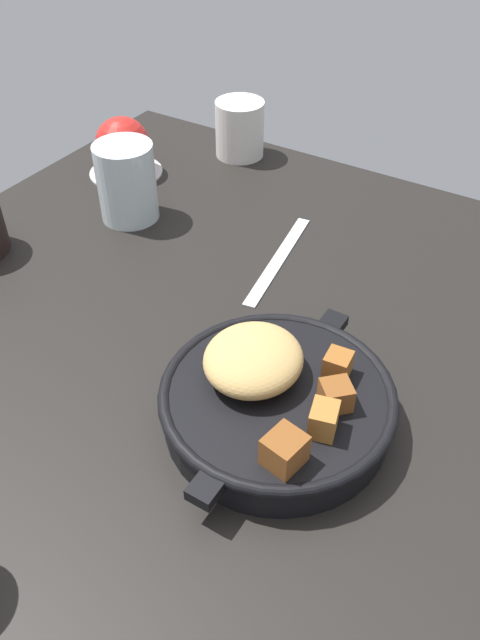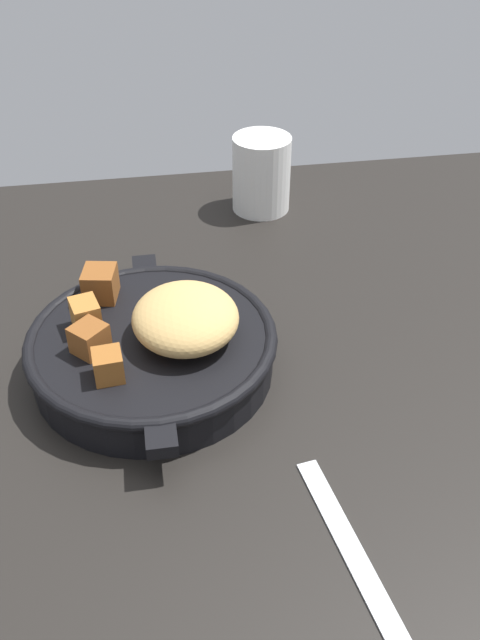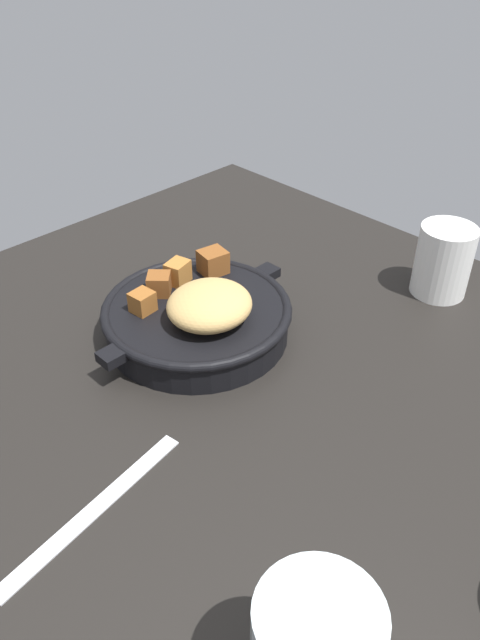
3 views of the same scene
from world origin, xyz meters
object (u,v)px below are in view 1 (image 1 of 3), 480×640
at_px(butter_knife, 279,259).
at_px(ceramic_mug_white, 240,129).
at_px(cast_iron_skillet, 275,398).
at_px(red_apple, 123,144).
at_px(water_glass_tall, 127,182).

bearing_deg(butter_knife, ceramic_mug_white, 32.59).
bearing_deg(ceramic_mug_white, cast_iron_skillet, -144.83).
relative_size(red_apple, ceramic_mug_white, 0.94).
height_order(red_apple, ceramic_mug_white, same).
distance_m(cast_iron_skillet, butter_knife, 0.26).
height_order(cast_iron_skillet, ceramic_mug_white, ceramic_mug_white).
xyz_separation_m(butter_knife, water_glass_tall, (-0.02, 0.23, 0.05)).
bearing_deg(butter_knife, water_glass_tall, 85.54).
height_order(butter_knife, ceramic_mug_white, ceramic_mug_white).
distance_m(butter_knife, ceramic_mug_white, 0.30).
height_order(ceramic_mug_white, water_glass_tall, water_glass_tall).
height_order(butter_knife, water_glass_tall, water_glass_tall).
relative_size(red_apple, butter_knife, 0.40).
bearing_deg(water_glass_tall, butter_knife, -85.66).
bearing_deg(ceramic_mug_white, red_apple, 141.20).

